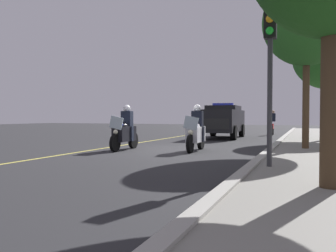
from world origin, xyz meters
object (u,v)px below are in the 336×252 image
(police_motorcycle_lead_right, at_px, (196,132))
(traffic_light, at_px, (270,46))
(police_motorcycle_lead_left, at_px, (125,132))
(tree_mid_block, at_px, (307,22))
(tree_far_back, at_px, (330,57))
(police_suv, at_px, (223,120))
(cyclist_background, at_px, (273,123))

(police_motorcycle_lead_right, xyz_separation_m, traffic_light, (3.78, 2.98, 2.22))
(police_motorcycle_lead_left, relative_size, traffic_light, 0.55)
(tree_mid_block, height_order, tree_far_back, tree_mid_block)
(police_motorcycle_lead_left, distance_m, police_motorcycle_lead_right, 2.69)
(police_motorcycle_lead_left, distance_m, tree_mid_block, 7.84)
(police_suv, bearing_deg, traffic_light, 18.08)
(police_suv, xyz_separation_m, cyclist_background, (-4.42, 2.45, -0.22))
(police_motorcycle_lead_left, height_order, cyclist_background, police_motorcycle_lead_left)
(police_suv, xyz_separation_m, tree_far_back, (0.77, 5.63, 3.21))
(tree_far_back, bearing_deg, traffic_light, -9.42)
(traffic_light, height_order, tree_mid_block, tree_mid_block)
(police_motorcycle_lead_right, height_order, traffic_light, traffic_light)
(cyclist_background, distance_m, tree_mid_block, 11.66)
(police_suv, height_order, traffic_light, traffic_light)
(tree_far_back, bearing_deg, police_motorcycle_lead_right, -33.88)
(police_suv, bearing_deg, cyclist_background, 151.03)
(cyclist_background, height_order, traffic_light, traffic_light)
(police_motorcycle_lead_right, distance_m, tree_far_back, 9.31)
(traffic_light, relative_size, tree_mid_block, 0.62)
(tree_far_back, bearing_deg, police_suv, -97.80)
(police_suv, distance_m, tree_mid_block, 8.66)
(tree_mid_block, xyz_separation_m, tree_far_back, (-5.60, 1.05, -0.46))
(traffic_light, bearing_deg, police_motorcycle_lead_left, -119.22)
(tree_mid_block, bearing_deg, tree_far_back, 169.33)
(police_suv, height_order, tree_mid_block, tree_mid_block)
(tree_mid_block, relative_size, tree_far_back, 1.08)
(police_motorcycle_lead_left, height_order, tree_far_back, tree_far_back)
(police_motorcycle_lead_right, relative_size, tree_mid_block, 0.34)
(police_motorcycle_lead_left, height_order, police_suv, police_suv)
(police_suv, relative_size, traffic_light, 1.29)
(police_motorcycle_lead_left, distance_m, police_suv, 8.75)
(police_motorcycle_lead_left, bearing_deg, traffic_light, 60.78)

